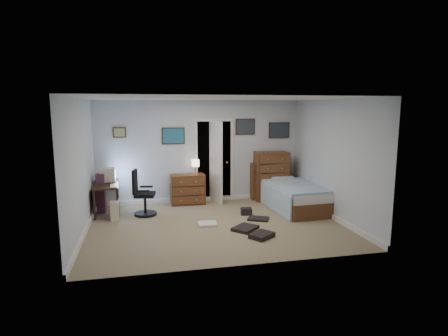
{
  "coord_description": "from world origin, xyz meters",
  "views": [
    {
      "loc": [
        -1.4,
        -7.09,
        2.33
      ],
      "look_at": [
        0.23,
        0.3,
        1.1
      ],
      "focal_mm": 30.0,
      "sensor_mm": 36.0,
      "label": 1
    }
  ],
  "objects_px": {
    "low_dresser": "(188,189)",
    "tall_dresser": "(271,176)",
    "bed": "(293,196)",
    "computer_desk": "(103,190)",
    "office_chair": "(142,198)"
  },
  "relations": [
    {
      "from": "tall_dresser",
      "to": "low_dresser",
      "type": "bearing_deg",
      "value": -177.72
    },
    {
      "from": "bed",
      "to": "computer_desk",
      "type": "bearing_deg",
      "value": 168.56
    },
    {
      "from": "computer_desk",
      "to": "low_dresser",
      "type": "bearing_deg",
      "value": 8.09
    },
    {
      "from": "low_dresser",
      "to": "bed",
      "type": "relative_size",
      "value": 0.41
    },
    {
      "from": "computer_desk",
      "to": "office_chair",
      "type": "relative_size",
      "value": 1.17
    },
    {
      "from": "computer_desk",
      "to": "office_chair",
      "type": "bearing_deg",
      "value": -27.17
    },
    {
      "from": "bed",
      "to": "tall_dresser",
      "type": "bearing_deg",
      "value": 98.93
    },
    {
      "from": "low_dresser",
      "to": "office_chair",
      "type": "bearing_deg",
      "value": -146.35
    },
    {
      "from": "computer_desk",
      "to": "low_dresser",
      "type": "distance_m",
      "value": 1.97
    },
    {
      "from": "computer_desk",
      "to": "office_chair",
      "type": "distance_m",
      "value": 0.94
    },
    {
      "from": "computer_desk",
      "to": "low_dresser",
      "type": "relative_size",
      "value": 1.44
    },
    {
      "from": "computer_desk",
      "to": "low_dresser",
      "type": "height_order",
      "value": "low_dresser"
    },
    {
      "from": "low_dresser",
      "to": "tall_dresser",
      "type": "height_order",
      "value": "tall_dresser"
    },
    {
      "from": "computer_desk",
      "to": "tall_dresser",
      "type": "distance_m",
      "value": 4.07
    },
    {
      "from": "low_dresser",
      "to": "tall_dresser",
      "type": "xyz_separation_m",
      "value": [
        2.12,
        -0.02,
        0.25
      ]
    }
  ]
}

